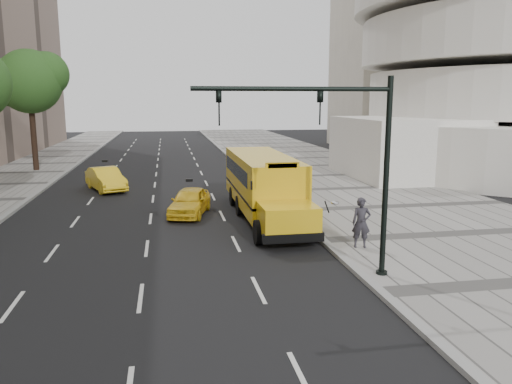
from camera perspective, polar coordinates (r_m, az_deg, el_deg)
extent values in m
plane|color=black|center=(24.79, -9.65, -2.92)|extent=(140.00, 140.00, 0.00)
cube|color=gray|center=(27.56, 16.15, -1.68)|extent=(12.00, 140.00, 0.15)
cube|color=gray|center=(25.51, 3.95, -2.24)|extent=(0.30, 140.00, 0.15)
cube|color=white|center=(38.33, 16.47, 4.84)|extent=(8.00, 10.00, 4.40)
cylinder|color=black|center=(43.54, -24.09, 6.25)|extent=(0.44, 0.44, 6.31)
sphere|color=#224918|center=(43.49, -24.48, 11.43)|extent=(4.96, 4.96, 4.96)
sphere|color=#224918|center=(43.53, -22.83, 12.34)|extent=(3.47, 3.47, 3.47)
sphere|color=#224918|center=(43.34, -25.86, 10.80)|extent=(3.22, 3.22, 3.22)
cube|color=gold|center=(24.81, 0.67, 1.42)|extent=(2.50, 9.00, 2.45)
cube|color=gold|center=(19.67, 3.67, -3.01)|extent=(2.20, 2.00, 1.10)
cube|color=black|center=(18.98, 4.29, -5.24)|extent=(2.38, 0.25, 0.35)
cube|color=black|center=(24.90, 0.67, 0.23)|extent=(2.52, 9.00, 0.12)
cube|color=black|center=(20.45, 3.00, 0.80)|extent=(2.05, 0.10, 0.90)
cube|color=black|center=(25.23, 0.46, 2.66)|extent=(2.52, 7.50, 0.70)
cube|color=gold|center=(20.32, 3.03, 3.02)|extent=(1.40, 0.12, 0.28)
ellipsoid|color=silver|center=(18.61, 9.28, -1.38)|extent=(0.32, 0.32, 0.14)
cylinder|color=black|center=(18.78, 8.35, -1.87)|extent=(0.36, 0.47, 0.58)
cylinder|color=black|center=(19.87, 0.27, -4.64)|extent=(0.30, 1.00, 1.00)
cylinder|color=black|center=(20.39, 6.55, -4.31)|extent=(0.30, 1.00, 1.00)
cylinder|color=black|center=(24.86, -1.89, -1.55)|extent=(0.30, 1.00, 1.00)
cylinder|color=black|center=(25.28, 3.18, -1.37)|extent=(0.30, 1.00, 1.00)
cylinder|color=black|center=(27.29, -2.65, -0.48)|extent=(0.30, 1.00, 1.00)
cylinder|color=black|center=(27.67, 2.00, -0.32)|extent=(0.30, 1.00, 1.00)
imported|color=yellow|center=(25.12, -7.59, -1.09)|extent=(2.61, 4.30, 1.37)
imported|color=yellow|center=(33.08, -16.79, 1.42)|extent=(3.11, 4.69, 1.46)
imported|color=#2C2A31|center=(19.30, 11.94, -3.45)|extent=(0.79, 0.62, 1.92)
cylinder|color=black|center=(16.08, 14.63, 1.26)|extent=(0.18, 0.18, 6.40)
cylinder|color=black|center=(16.83, 14.14, -9.13)|extent=(0.36, 0.36, 0.25)
cylinder|color=black|center=(14.87, 4.35, 11.68)|extent=(6.00, 0.14, 0.14)
imported|color=black|center=(15.09, 7.31, 9.52)|extent=(0.16, 0.20, 1.00)
imported|color=black|center=(14.48, -4.26, 9.53)|extent=(0.16, 0.20, 1.00)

